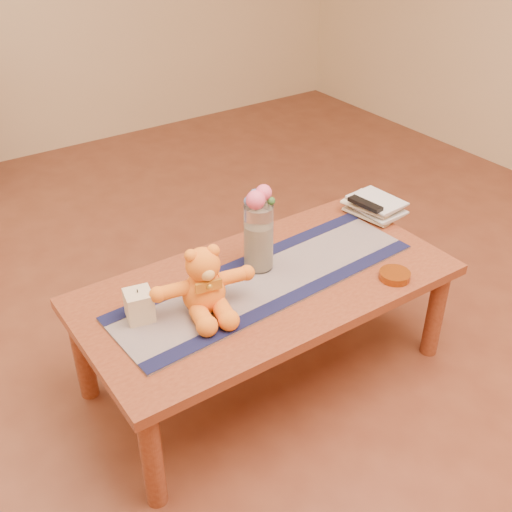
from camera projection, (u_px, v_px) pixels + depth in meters
floor at (266, 371)px, 2.52m from camera, size 5.50×5.50×0.00m
coffee_table_top at (267, 286)px, 2.29m from camera, size 1.40×0.70×0.04m
table_leg_fl at (152, 458)px, 1.90m from camera, size 0.07×0.07×0.41m
table_leg_fr at (435, 313)px, 2.51m from camera, size 0.07×0.07×0.41m
table_leg_bl at (83, 354)px, 2.30m from camera, size 0.07×0.07×0.41m
table_leg_br at (341, 251)px, 2.91m from camera, size 0.07×0.07×0.41m
persian_runner at (267, 280)px, 2.28m from camera, size 1.22×0.42×0.01m
runner_border_near at (292, 298)px, 2.18m from camera, size 1.20×0.13×0.00m
runner_border_far at (243, 262)px, 2.37m from camera, size 1.20×0.13×0.00m
teddy_bear at (203, 280)px, 2.07m from camera, size 0.39×0.34×0.23m
pillar_candle at (139, 305)px, 2.05m from camera, size 0.11×0.11×0.11m
candle_wick at (137, 291)px, 2.02m from camera, size 0.00×0.00×0.01m
glass_vase at (259, 237)px, 2.28m from camera, size 0.11×0.11×0.26m
potpourri_fill at (259, 246)px, 2.30m from camera, size 0.09×0.09×0.18m
rose_left at (256, 200)px, 2.17m from camera, size 0.07×0.07×0.07m
rose_right at (264, 193)px, 2.20m from camera, size 0.06×0.06×0.06m
blue_flower_back at (255, 195)px, 2.22m from camera, size 0.04×0.04×0.04m
blue_flower_side at (249, 201)px, 2.19m from camera, size 0.04×0.04×0.04m
leaf_sprig at (271, 201)px, 2.20m from camera, size 0.03×0.03×0.03m
bronze_ball at (215, 283)px, 2.19m from camera, size 0.08×0.08×0.07m
book_bottom at (362, 218)px, 2.66m from camera, size 0.20×0.25×0.02m
book_lower at (364, 215)px, 2.65m from camera, size 0.17×0.23×0.02m
book_upper at (361, 211)px, 2.63m from camera, size 0.21×0.26×0.02m
book_top at (364, 207)px, 2.63m from camera, size 0.18×0.24×0.02m
tv_remote at (365, 204)px, 2.61m from camera, size 0.06×0.16×0.02m
amber_dish at (395, 275)px, 2.28m from camera, size 0.14×0.14×0.03m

